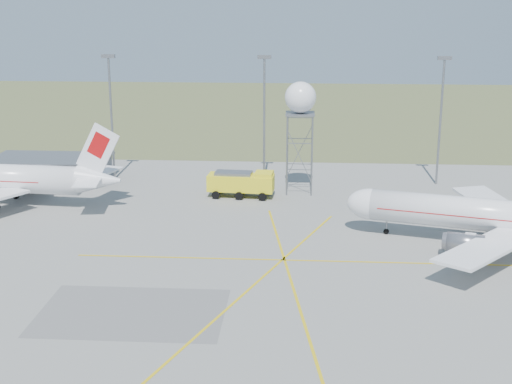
{
  "coord_description": "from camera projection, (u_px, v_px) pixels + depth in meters",
  "views": [
    {
      "loc": [
        -3.8,
        -47.46,
        29.77
      ],
      "look_at": [
        -9.6,
        40.0,
        5.36
      ],
      "focal_mm": 50.0,
      "sensor_mm": 36.0,
      "label": 1
    }
  ],
  "objects": [
    {
      "name": "grass_strip",
      "position": [
        317.0,
        111.0,
        187.93
      ],
      "size": [
        400.0,
        120.0,
        0.03
      ],
      "primitive_type": "cube",
      "color": "#4D5931",
      "rests_on": "ground"
    },
    {
      "name": "building_grey",
      "position": [
        51.0,
        169.0,
        117.22
      ],
      "size": [
        19.0,
        10.0,
        3.9
      ],
      "color": "gray",
      "rests_on": "ground"
    },
    {
      "name": "mast_a",
      "position": [
        111.0,
        107.0,
        115.8
      ],
      "size": [
        2.2,
        0.5,
        20.5
      ],
      "color": "slate",
      "rests_on": "ground"
    },
    {
      "name": "mast_b",
      "position": [
        264.0,
        108.0,
        114.21
      ],
      "size": [
        2.2,
        0.5,
        20.5
      ],
      "color": "slate",
      "rests_on": "ground"
    },
    {
      "name": "mast_c",
      "position": [
        441.0,
        110.0,
        112.42
      ],
      "size": [
        2.2,
        0.5,
        20.5
      ],
      "color": "slate",
      "rests_on": "ground"
    },
    {
      "name": "airliner_main",
      "position": [
        483.0,
        215.0,
        86.85
      ],
      "size": [
        35.15,
        33.39,
        12.11
      ],
      "rotation": [
        0.0,
        0.0,
        2.87
      ],
      "color": "white",
      "rests_on": "ground"
    },
    {
      "name": "radar_tower",
      "position": [
        300.0,
        131.0,
        108.3
      ],
      "size": [
        4.74,
        4.74,
        17.16
      ],
      "color": "slate",
      "rests_on": "ground"
    },
    {
      "name": "fire_truck",
      "position": [
        243.0,
        185.0,
        107.86
      ],
      "size": [
        10.18,
        4.6,
        3.98
      ],
      "rotation": [
        0.0,
        0.0,
        -0.08
      ],
      "color": "yellow",
      "rests_on": "ground"
    }
  ]
}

